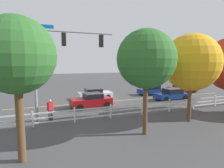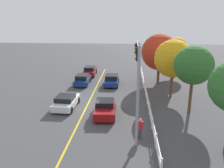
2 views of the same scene
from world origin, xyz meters
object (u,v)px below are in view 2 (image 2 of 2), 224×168
car_0 (66,102)px  tree_0 (160,52)px  pedestrian (140,128)px  tree_4 (176,48)px  car_1 (90,71)px  tree_2 (194,65)px  tree_1 (173,59)px  car_4 (112,80)px  car_2 (105,108)px  car_3 (83,80)px

car_0 → tree_0: 14.87m
car_0 → pedestrian: bearing=-126.0°
tree_4 → car_1: bearing=-84.4°
pedestrian → tree_2: bearing=16.5°
tree_1 → tree_4: size_ratio=1.10×
car_0 → tree_0: size_ratio=0.61×
car_1 → car_4: bearing=-144.9°
car_0 → tree_4: bearing=-40.6°
car_0 → car_4: bearing=-23.4°
car_2 → tree_4: bearing=147.4°
car_3 → tree_1: bearing=-110.2°
tree_0 → car_1: bearing=-110.0°
tree_0 → tree_4: 6.04m
car_0 → car_4: 9.38m
car_1 → car_4: (5.21, 3.91, -0.03)m
tree_0 → tree_1: size_ratio=1.04×
car_3 → car_4: size_ratio=1.05×
tree_1 → tree_4: bearing=167.3°
pedestrian → car_0: bearing=111.7°
car_3 → car_4: 4.03m
car_2 → tree_4: (-16.58, 9.49, 3.56)m
car_2 → car_3: size_ratio=0.97×
tree_0 → tree_2: (10.23, 1.82, 0.30)m
pedestrian → tree_1: tree_1 is taller
tree_4 → car_2: bearing=-29.8°
car_0 → car_1: bearing=1.4°
car_4 → tree_2: 12.71m
car_2 → car_4: car_2 is taller
tree_0 → pedestrian: bearing=-11.4°
tree_2 → pedestrian: bearing=-42.9°
car_2 → car_4: (-10.04, -0.19, -0.02)m
car_1 → tree_4: tree_4 is taller
car_1 → pedestrian: pedestrian is taller
car_0 → car_3: (-8.48, -0.05, 0.02)m
car_3 → tree_0: 11.20m
car_2 → car_3: car_2 is taller
tree_0 → tree_4: size_ratio=1.14×
tree_2 → tree_0: bearing=-169.9°
car_3 → car_2: bearing=-156.7°
tree_1 → tree_2: size_ratio=1.02×
car_1 → pedestrian: size_ratio=2.77×
car_0 → pedestrian: (5.64, 7.28, 0.28)m
car_3 → tree_2: size_ratio=0.65×
pedestrian → tree_0: bearing=48.0°
car_1 → tree_0: (3.76, 10.35, 3.68)m
car_2 → tree_2: 9.09m
tree_0 → car_2: bearing=-28.6°
car_2 → car_1: bearing=-167.7°
car_4 → tree_4: 12.22m
car_2 → tree_2: size_ratio=0.63×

